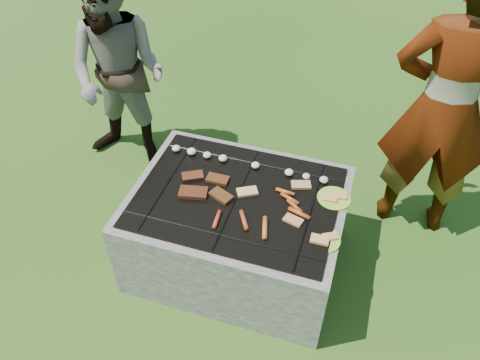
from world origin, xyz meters
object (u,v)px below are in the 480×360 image
(plate_far, at_px, (334,198))
(cook, at_px, (444,109))
(plate_near, at_px, (323,239))
(bystander, at_px, (119,74))
(fire_pit, at_px, (238,231))

(plate_far, bearing_deg, cook, 48.75)
(plate_near, height_order, bystander, bystander)
(cook, bearing_deg, plate_far, 45.69)
(plate_far, height_order, cook, cook)
(fire_pit, relative_size, plate_near, 5.44)
(plate_far, height_order, plate_near, plate_near)
(fire_pit, relative_size, cook, 0.67)
(plate_near, relative_size, cook, 0.12)
(fire_pit, height_order, cook, cook)
(fire_pit, xyz_separation_m, bystander, (-1.19, 0.78, 0.51))
(fire_pit, xyz_separation_m, plate_near, (0.56, -0.17, 0.33))
(cook, distance_m, bystander, 2.29)
(plate_far, distance_m, bystander, 1.87)
(cook, xyz_separation_m, bystander, (-2.28, 0.01, -0.18))
(fire_pit, relative_size, bystander, 0.82)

